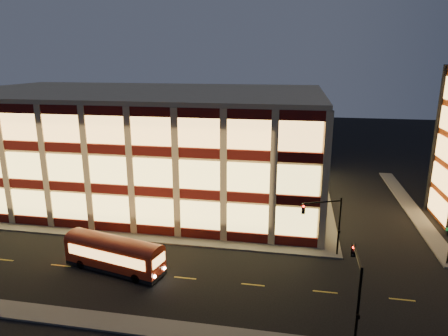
# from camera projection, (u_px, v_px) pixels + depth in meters

# --- Properties ---
(ground) EXTENTS (200.00, 200.00, 0.00)m
(ground) POSITION_uv_depth(u_px,v_px,m) (110.00, 240.00, 42.53)
(ground) COLOR black
(ground) RESTS_ON ground
(sidewalk_office_south) EXTENTS (54.00, 2.00, 0.15)m
(sidewalk_office_south) POSITION_uv_depth(u_px,v_px,m) (89.00, 233.00, 43.98)
(sidewalk_office_south) COLOR #514F4C
(sidewalk_office_south) RESTS_ON ground
(sidewalk_office_east) EXTENTS (2.00, 30.00, 0.15)m
(sidewalk_office_east) POSITION_uv_depth(u_px,v_px,m) (323.00, 199.00, 54.58)
(sidewalk_office_east) COLOR #514F4C
(sidewalk_office_east) RESTS_ON ground
(sidewalk_tower_west) EXTENTS (2.00, 30.00, 0.15)m
(sidewalk_tower_west) POSITION_uv_depth(u_px,v_px,m) (408.00, 204.00, 52.64)
(sidewalk_tower_west) COLOR #514F4C
(sidewalk_tower_west) RESTS_ON ground
(sidewalk_near) EXTENTS (100.00, 2.00, 0.15)m
(sidewalk_near) POSITION_uv_depth(u_px,v_px,m) (32.00, 313.00, 30.18)
(sidewalk_near) COLOR #514F4C
(sidewalk_near) RESTS_ON ground
(office_building) EXTENTS (50.45, 30.45, 14.50)m
(office_building) POSITION_uv_depth(u_px,v_px,m) (141.00, 141.00, 57.17)
(office_building) COLOR tan
(office_building) RESTS_ON ground
(traffic_signal_far) EXTENTS (3.79, 1.87, 6.00)m
(traffic_signal_far) POSITION_uv_depth(u_px,v_px,m) (326.00, 218.00, 37.76)
(traffic_signal_far) COLOR black
(traffic_signal_far) RESTS_ON ground
(traffic_signal_near) EXTENTS (0.32, 4.45, 6.00)m
(traffic_signal_near) POSITION_uv_depth(u_px,v_px,m) (356.00, 282.00, 26.84)
(traffic_signal_near) COLOR black
(traffic_signal_near) RESTS_ON ground
(trolley_bus) EXTENTS (9.76, 4.49, 3.21)m
(trolley_bus) POSITION_uv_depth(u_px,v_px,m) (114.00, 252.00, 35.98)
(trolley_bus) COLOR maroon
(trolley_bus) RESTS_ON ground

